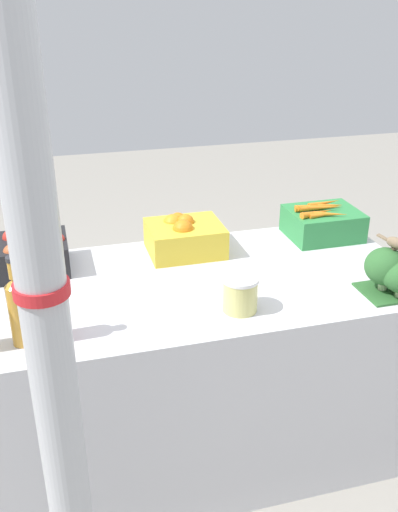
% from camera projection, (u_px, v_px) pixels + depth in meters
% --- Properties ---
extents(ground_plane, '(10.00, 10.00, 0.00)m').
position_uv_depth(ground_plane, '(199.00, 441.00, 2.52)').
color(ground_plane, gray).
extents(market_table, '(1.68, 0.83, 0.80)m').
position_uv_depth(market_table, '(199.00, 366.00, 2.35)').
color(market_table, silver).
rests_on(market_table, ground_plane).
extents(support_pole, '(0.12, 0.12, 2.21)m').
position_uv_depth(support_pole, '(47.00, 331.00, 1.29)').
color(support_pole, '#B7BABF').
rests_on(support_pole, ground_plane).
extents(apple_crate, '(0.31, 0.26, 0.16)m').
position_uv_depth(apple_crate, '(27.00, 252.00, 2.23)').
color(apple_crate, black).
rests_on(apple_crate, market_table).
extents(orange_crate, '(0.31, 0.26, 0.16)m').
position_uv_depth(orange_crate, '(184.00, 236.00, 2.38)').
color(orange_crate, gold).
rests_on(orange_crate, market_table).
extents(carrot_crate, '(0.31, 0.26, 0.16)m').
position_uv_depth(carrot_crate, '(322.00, 222.00, 2.53)').
color(carrot_crate, '#2D8442').
rests_on(carrot_crate, market_table).
extents(juice_bottle_amber, '(0.07, 0.07, 0.30)m').
position_uv_depth(juice_bottle_amber, '(19.00, 309.00, 1.74)').
color(juice_bottle_amber, gold).
rests_on(juice_bottle_amber, market_table).
extents(juice_bottle_ruby, '(0.07, 0.07, 0.27)m').
position_uv_depth(juice_bottle_ruby, '(52.00, 308.00, 1.76)').
color(juice_bottle_ruby, '#B2333D').
rests_on(juice_bottle_ruby, market_table).
extents(pickle_jar, '(0.12, 0.12, 0.12)m').
position_uv_depth(pickle_jar, '(240.00, 294.00, 1.95)').
color(pickle_jar, '#D1CC75').
rests_on(pickle_jar, market_table).
extents(sparrow_bird, '(0.07, 0.13, 0.05)m').
position_uv_depth(sparrow_bird, '(397.00, 243.00, 2.01)').
color(sparrow_bird, '#4C3D2D').
rests_on(sparrow_bird, broccoli_pile).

